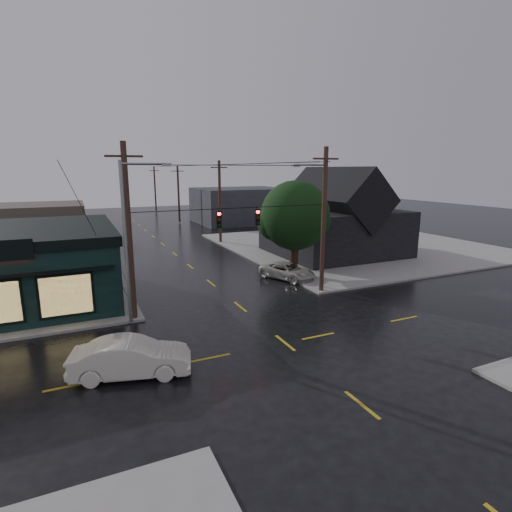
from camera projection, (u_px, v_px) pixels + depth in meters
name	position (u px, v px, depth m)	size (l,w,h in m)	color
ground_plane	(285.00, 343.00, 20.33)	(160.00, 160.00, 0.00)	black
sidewalk_ne	(354.00, 245.00, 46.22)	(28.00, 28.00, 0.15)	gray
ne_building	(335.00, 211.00, 40.58)	(12.60, 11.60, 8.75)	black
corner_tree	(295.00, 216.00, 32.16)	(5.63, 5.63, 7.67)	black
utility_pole_nw	(135.00, 320.00, 23.47)	(2.00, 0.32, 10.15)	black
utility_pole_ne	(321.00, 292.00, 28.75)	(2.00, 0.32, 10.15)	black
utility_pole_far_a	(221.00, 243.00, 47.85)	(2.00, 0.32, 9.65)	black
utility_pole_far_b	(180.00, 223.00, 65.62)	(2.00, 0.32, 9.15)	black
utility_pole_far_c	(156.00, 211.00, 83.39)	(2.00, 0.32, 9.15)	black
span_signal_assembly	(238.00, 218.00, 24.93)	(13.00, 0.48, 1.23)	black
streetlight_nw	(131.00, 325.00, 22.72)	(5.40, 0.30, 9.15)	gray
streetlight_ne	(321.00, 289.00, 29.58)	(5.40, 0.30, 9.15)	gray
bg_building_west	(33.00, 222.00, 49.71)	(12.00, 10.00, 4.40)	#3F342E
bg_building_east	(240.00, 205.00, 66.22)	(14.00, 12.00, 5.60)	#28282D
sedan_cream	(131.00, 358.00, 16.96)	(1.74, 4.98, 1.64)	silver
suv_silver	(287.00, 271.00, 32.05)	(2.16, 4.69, 1.30)	#B9B7AB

